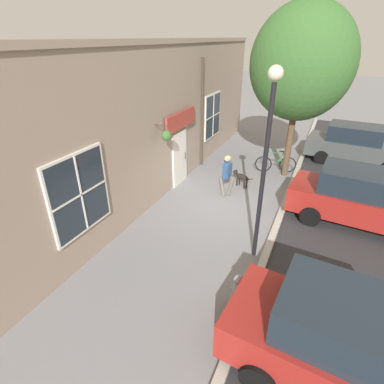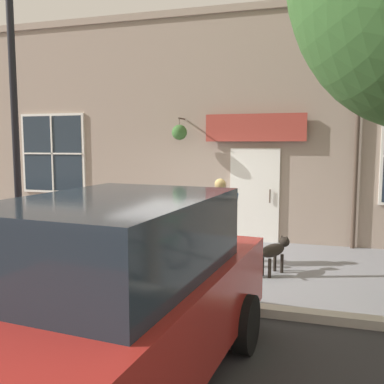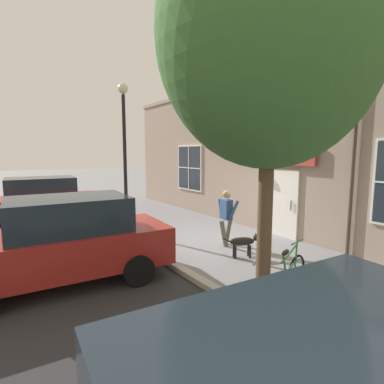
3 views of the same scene
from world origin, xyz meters
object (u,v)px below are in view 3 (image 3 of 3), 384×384
object	(u,v)px
parked_car_mid_block	(62,241)
fire_hydrant	(107,212)
street_lamp	(124,137)
pedestrian_walking	(226,213)
leaning_bicycle	(288,279)
dog_on_leash	(244,242)
parked_car_nearest_curb	(37,202)
street_tree_by_curb	(274,43)

from	to	relation	value
parked_car_mid_block	fire_hydrant	xyz separation A→B (m)	(-2.49, -4.69, -0.48)
parked_car_mid_block	street_lamp	xyz separation A→B (m)	(-2.55, -2.89, 2.24)
pedestrian_walking	leaning_bicycle	bearing A→B (deg)	68.36
street_lamp	dog_on_leash	bearing A→B (deg)	111.40
dog_on_leash	fire_hydrant	size ratio (longest dim) A/B	1.24
pedestrian_walking	fire_hydrant	xyz separation A→B (m)	(1.86, -4.68, -0.54)
parked_car_nearest_curb	fire_hydrant	distance (m)	2.43
pedestrian_walking	parked_car_nearest_curb	distance (m)	6.90
dog_on_leash	parked_car_nearest_curb	world-z (taller)	parked_car_nearest_curb
dog_on_leash	parked_car_mid_block	size ratio (longest dim) A/B	0.22
parked_car_nearest_curb	street_lamp	size ratio (longest dim) A/B	0.93
street_tree_by_curb	street_lamp	xyz separation A→B (m)	(0.17, -5.79, -1.21)
leaning_bicycle	street_lamp	world-z (taller)	street_lamp
parked_car_mid_block	parked_car_nearest_curb	bearing A→B (deg)	-92.91
fire_hydrant	leaning_bicycle	bearing A→B (deg)	94.79
street_lamp	pedestrian_walking	bearing A→B (deg)	121.97
leaning_bicycle	fire_hydrant	size ratio (longest dim) A/B	2.18
leaning_bicycle	fire_hydrant	bearing A→B (deg)	-85.21
fire_hydrant	street_tree_by_curb	bearing A→B (deg)	91.74
dog_on_leash	leaning_bicycle	distance (m)	2.24
dog_on_leash	street_tree_by_curb	size ratio (longest dim) A/B	0.15
pedestrian_walking	dog_on_leash	bearing A→B (deg)	74.94
pedestrian_walking	parked_car_mid_block	distance (m)	4.34
parked_car_mid_block	street_tree_by_curb	bearing A→B (deg)	133.14
pedestrian_walking	parked_car_nearest_curb	size ratio (longest dim) A/B	0.36
dog_on_leash	street_tree_by_curb	xyz separation A→B (m)	(1.35, 1.91, 3.93)
street_tree_by_curb	fire_hydrant	world-z (taller)	street_tree_by_curb
pedestrian_walking	fire_hydrant	distance (m)	5.06
street_tree_by_curb	parked_car_mid_block	size ratio (longest dim) A/B	1.46
leaning_bicycle	parked_car_mid_block	distance (m)	4.39
street_tree_by_curb	parked_car_mid_block	bearing A→B (deg)	-46.86
parked_car_nearest_curb	fire_hydrant	world-z (taller)	parked_car_nearest_curb
street_tree_by_curb	parked_car_mid_block	world-z (taller)	street_tree_by_curb
street_tree_by_curb	fire_hydrant	size ratio (longest dim) A/B	8.39
pedestrian_walking	parked_car_mid_block	bearing A→B (deg)	0.20
street_tree_by_curb	street_lamp	bearing A→B (deg)	-88.32
dog_on_leash	fire_hydrant	bearing A→B (deg)	-74.44
street_tree_by_curb	parked_car_nearest_curb	bearing A→B (deg)	-74.02
pedestrian_walking	street_tree_by_curb	distance (m)	4.76
pedestrian_walking	parked_car_mid_block	size ratio (longest dim) A/B	0.36
parked_car_nearest_curb	street_lamp	bearing A→B (deg)	129.93
pedestrian_walking	fire_hydrant	world-z (taller)	pedestrian_walking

